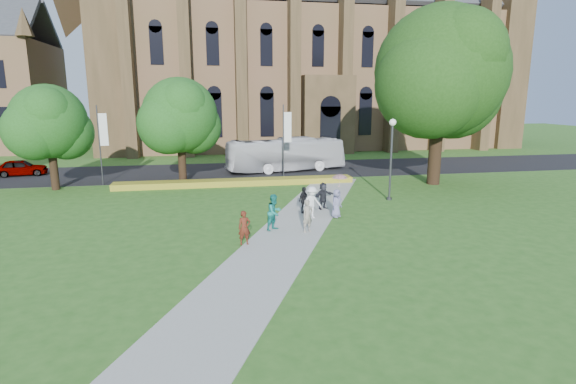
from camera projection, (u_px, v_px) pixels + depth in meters
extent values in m
plane|color=#2E5E1C|center=(297.00, 236.00, 21.79)|extent=(160.00, 160.00, 0.00)
cube|color=black|center=(253.00, 170.00, 41.02)|extent=(160.00, 10.00, 0.02)
cube|color=#B2B2A8|center=(293.00, 229.00, 22.75)|extent=(15.58, 28.54, 0.04)
cube|color=gold|center=(236.00, 182.00, 34.08)|extent=(18.00, 1.40, 0.45)
cube|color=brown|center=(310.00, 82.00, 60.26)|extent=(52.00, 16.00, 17.00)
cube|color=brown|center=(106.00, 60.00, 48.75)|extent=(3.50, 3.50, 21.00)
cube|color=brown|center=(509.00, 66.00, 57.47)|extent=(3.50, 3.50, 21.00)
cube|color=brown|center=(327.00, 115.00, 52.44)|extent=(6.00, 2.50, 9.00)
cylinder|color=#38383D|center=(391.00, 163.00, 28.87)|extent=(0.14, 0.14, 4.80)
sphere|color=white|center=(393.00, 122.00, 28.33)|extent=(0.44, 0.44, 0.44)
cylinder|color=#38383D|center=(389.00, 199.00, 29.36)|extent=(0.36, 0.36, 0.15)
cylinder|color=#332114|center=(436.00, 141.00, 33.99)|extent=(0.96, 0.96, 6.60)
sphere|color=#1B3E11|center=(441.00, 72.00, 32.93)|extent=(9.60, 9.60, 9.60)
cylinder|color=#332114|center=(53.00, 163.00, 32.18)|extent=(0.56, 0.56, 3.85)
sphere|color=#1F4E17|center=(49.00, 121.00, 31.56)|extent=(5.20, 5.20, 5.20)
cylinder|color=#332114|center=(182.00, 157.00, 34.24)|extent=(0.60, 0.60, 4.12)
sphere|color=#1F4E17|center=(180.00, 115.00, 33.57)|extent=(5.60, 5.60, 5.60)
cylinder|color=#38383D|center=(283.00, 142.00, 36.14)|extent=(0.10, 0.10, 6.00)
cube|color=white|center=(288.00, 127.00, 35.95)|extent=(0.60, 0.02, 2.40)
cylinder|color=#38383D|center=(100.00, 146.00, 33.65)|extent=(0.10, 0.10, 6.00)
cube|color=white|center=(103.00, 130.00, 33.46)|extent=(0.60, 0.02, 2.40)
imported|color=white|center=(286.00, 155.00, 40.25)|extent=(11.00, 4.55, 2.99)
imported|color=gray|center=(21.00, 168.00, 38.03)|extent=(4.30, 2.29, 1.39)
imported|color=#562113|center=(244.00, 228.00, 20.23)|extent=(0.61, 0.44, 1.56)
imported|color=#187C71|center=(274.00, 212.00, 22.42)|extent=(1.13, 1.10, 1.83)
imported|color=white|center=(312.00, 202.00, 24.64)|extent=(1.29, 0.98, 1.76)
imported|color=black|center=(304.00, 200.00, 25.72)|extent=(0.89, 0.90, 1.53)
imported|color=slate|center=(337.00, 203.00, 24.84)|extent=(0.91, 0.89, 1.58)
imported|color=#24242B|center=(323.00, 196.00, 26.67)|extent=(1.52, 1.14, 1.60)
imported|color=gray|center=(308.00, 216.00, 22.10)|extent=(0.71, 0.62, 1.63)
imported|color=#D898A7|center=(340.00, 182.00, 24.73)|extent=(0.86, 0.86, 0.72)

